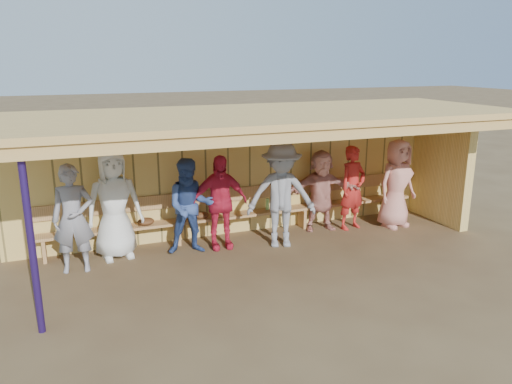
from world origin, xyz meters
TOP-DOWN VIEW (x-y plane):
  - ground at (0.00, 0.00)m, footprint 90.00×90.00m
  - player_a at (-3.09, 0.45)m, footprint 0.69×0.49m
  - player_b at (-2.42, 0.81)m, footprint 1.00×0.71m
  - player_c at (-1.16, 0.55)m, footprint 0.92×0.77m
  - player_d at (-0.61, 0.59)m, footprint 1.03×0.49m
  - player_e at (0.46, 0.27)m, footprint 1.41×1.06m
  - player_f at (1.57, 0.81)m, footprint 1.57×0.74m
  - player_g at (2.20, 0.65)m, footprint 0.69×0.53m
  - player_h at (3.09, 0.43)m, footprint 0.97×0.72m
  - dugout_structure at (0.39, 0.69)m, footprint 8.80×3.20m
  - bench at (0.00, 1.12)m, footprint 7.60×0.34m
  - dugout_equipment at (-0.81, 0.99)m, footprint 6.14×0.62m

SIDE VIEW (x-z plane):
  - ground at x=0.00m, z-range 0.00..0.00m
  - dugout_equipment at x=-0.81m, z-range 0.09..0.89m
  - bench at x=0.00m, z-range 0.06..0.99m
  - player_f at x=1.57m, z-range 0.00..1.63m
  - player_g at x=2.20m, z-range 0.00..1.70m
  - player_c at x=-1.16m, z-range 0.00..1.71m
  - player_d at x=-0.61m, z-range 0.00..1.72m
  - player_a at x=-3.09m, z-range 0.00..1.77m
  - player_h at x=3.09m, z-range 0.00..1.81m
  - player_b at x=-2.42m, z-range 0.00..1.92m
  - player_e at x=0.46m, z-range 0.00..1.93m
  - dugout_structure at x=0.39m, z-range 0.44..2.94m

